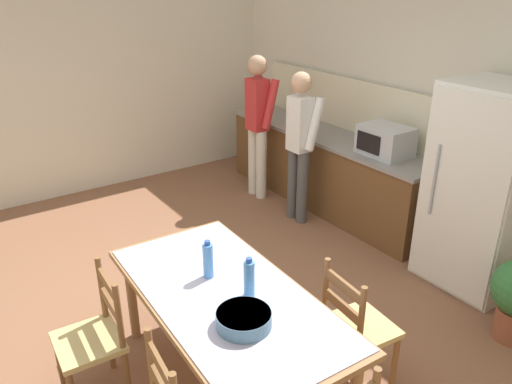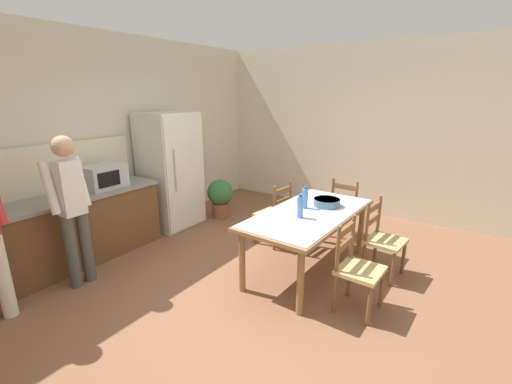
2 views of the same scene
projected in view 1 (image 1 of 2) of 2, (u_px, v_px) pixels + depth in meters
ground_plane at (215, 317)px, 4.10m from camera, size 8.32×8.32×0.00m
wall_back at (443, 99)px, 4.90m from camera, size 6.52×0.12×2.90m
wall_left at (72, 77)px, 5.96m from camera, size 0.12×5.20×2.90m
kitchen_counter at (325, 169)px, 5.95m from camera, size 3.00×0.66×0.88m
counter_splashback at (349, 104)px, 5.81m from camera, size 2.96×0.03×0.60m
refrigerator at (483, 189)px, 4.24m from camera, size 0.80×0.73×1.80m
microwave at (385, 141)px, 5.05m from camera, size 0.50×0.39×0.30m
dining_table at (226, 304)px, 3.15m from camera, size 1.88×0.97×0.75m
bottle_near_centre at (208, 260)px, 3.25m from camera, size 0.07×0.07×0.27m
bottle_off_centre at (249, 278)px, 3.06m from camera, size 0.07×0.07×0.27m
serving_bowl at (244, 318)px, 2.82m from camera, size 0.32×0.32×0.09m
chair_side_far_right at (356, 327)px, 3.30m from camera, size 0.46×0.44×0.91m
chair_side_near_left at (94, 339)px, 3.19m from camera, size 0.44×0.42×0.91m
person_at_sink at (258, 120)px, 5.96m from camera, size 0.44×0.30×1.73m
person_at_counter at (300, 140)px, 5.35m from camera, size 0.42×0.29×1.67m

